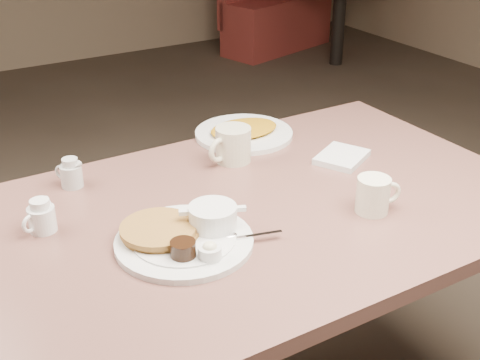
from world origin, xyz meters
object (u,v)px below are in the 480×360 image
diner_table (244,265)px  main_plate (186,233)px  coffee_mug_far (232,145)px  creamer_right (71,174)px  creamer_left (41,217)px  hash_plate (244,132)px  coffee_mug_near (374,194)px  booth_back_right (280,2)px

diner_table → main_plate: main_plate is taller
coffee_mug_far → creamer_right: size_ratio=1.88×
creamer_left → hash_plate: bearing=19.1°
main_plate → coffee_mug_near: size_ratio=3.32×
coffee_mug_near → coffee_mug_far: coffee_mug_far is taller
creamer_right → booth_back_right: booth_back_right is taller
creamer_right → main_plate: bearing=-71.0°
hash_plate → booth_back_right: bearing=54.0°
coffee_mug_near → creamer_left: (-0.72, 0.32, -0.01)m
coffee_mug_far → booth_back_right: 3.91m
diner_table → creamer_left: creamer_left is taller
coffee_mug_near → booth_back_right: booth_back_right is taller
coffee_mug_far → diner_table: bearing=-114.2°
diner_table → creamer_left: (-0.45, 0.15, 0.21)m
main_plate → creamer_right: (-0.14, 0.40, 0.01)m
creamer_left → creamer_right: size_ratio=1.09×
coffee_mug_near → coffee_mug_far: 0.45m
coffee_mug_far → hash_plate: bearing=48.5°
creamer_left → main_plate: bearing=-39.1°
main_plate → coffee_mug_near: 0.47m
coffee_mug_far → hash_plate: 0.19m
main_plate → coffee_mug_near: coffee_mug_near is taller
diner_table → booth_back_right: size_ratio=1.04×
creamer_left → creamer_right: 0.22m
creamer_left → hash_plate: (0.69, 0.24, -0.02)m
booth_back_right → coffee_mug_far: bearing=-126.2°
coffee_mug_far → creamer_left: coffee_mug_far is taller
booth_back_right → hash_plate: bearing=-126.0°
coffee_mug_far → booth_back_right: booth_back_right is taller
booth_back_right → diner_table: bearing=-125.4°
hash_plate → main_plate: bearing=-133.2°
creamer_left → coffee_mug_far: bearing=10.1°
hash_plate → booth_back_right: booth_back_right is taller
coffee_mug_near → coffee_mug_far: size_ratio=0.80×
coffee_mug_near → creamer_left: coffee_mug_near is taller
creamer_right → booth_back_right: bearing=48.1°
coffee_mug_near → main_plate: bearing=166.5°
main_plate → creamer_left: 0.34m
diner_table → coffee_mug_near: bearing=-33.3°
creamer_right → booth_back_right: 4.13m
hash_plate → coffee_mug_near: bearing=-87.2°
coffee_mug_near → booth_back_right: (2.15, 3.57, -0.39)m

